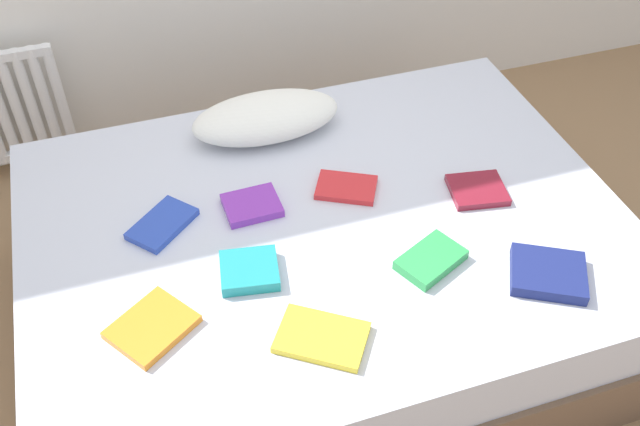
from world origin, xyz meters
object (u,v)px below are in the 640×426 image
Objects in this scene: pillow at (266,117)px; textbook_purple at (252,205)px; textbook_navy at (548,274)px; textbook_maroon at (477,190)px; textbook_orange at (152,327)px; textbook_yellow at (322,337)px; textbook_teal at (249,271)px; bed at (324,270)px; textbook_green at (431,260)px; textbook_red at (346,187)px; radiator at (1,110)px; textbook_blue at (162,224)px.

pillow reaches higher than textbook_purple.
textbook_maroon is at bearing 122.06° from textbook_navy.
textbook_orange reaches higher than textbook_yellow.
textbook_teal is 0.95× the size of textbook_purple.
textbook_green is (0.25, -0.29, 0.27)m from bed.
textbook_yellow is (-0.28, -0.57, 0.00)m from textbook_red.
bed is at bearing -30.96° from textbook_purple.
textbook_purple is (-0.16, -0.39, -0.05)m from pillow.
bed is at bearing -107.78° from textbook_red.
bed is at bearing -48.87° from radiator.
textbook_blue is at bearing 125.99° from textbook_green.
textbook_red is 0.64m from textbook_yellow.
textbook_maroon is at bearing -13.82° from textbook_purple.
radiator is 2.46× the size of textbook_orange.
textbook_orange is 0.99× the size of textbook_navy.
pillow is 0.44m from textbook_red.
radiator is at bearing 152.46° from textbook_yellow.
textbook_maroon reaches higher than bed.
bed is at bearing -83.54° from pillow.
textbook_purple is at bearing 113.11° from textbook_green.
textbook_teal is (0.75, -1.36, 0.16)m from radiator.
textbook_purple is (-0.33, 0.01, 0.00)m from textbook_red.
pillow is (-0.06, 0.51, 0.32)m from bed.
textbook_yellow is at bearing -150.54° from textbook_navy.
textbook_purple reaches higher than bed.
textbook_blue is 0.89× the size of textbook_yellow.
textbook_blue is at bearing 155.05° from textbook_yellow.
textbook_maroon is (0.59, -0.56, -0.06)m from pillow.
textbook_red is at bearing -43.08° from radiator.
textbook_orange is 1.20× the size of textbook_purple.
textbook_green is at bearing -43.39° from textbook_purple.
textbook_maroon is (1.05, -0.17, 0.00)m from textbook_blue.
bed is 0.77m from textbook_navy.
textbook_navy is at bearing -24.15° from textbook_red.
textbook_orange is at bearing -124.74° from pillow.
textbook_purple is (0.08, 0.28, -0.01)m from textbook_teal.
textbook_navy is at bearing -77.11° from textbook_maroon.
textbook_red is (-0.42, 0.15, -0.00)m from textbook_maroon.
textbook_navy is 0.41m from textbook_maroon.
bed is 0.36m from textbook_purple.
bed is 0.61m from pillow.
textbook_blue is 0.68m from textbook_yellow.
radiator is at bearing 145.25° from pillow.
pillow is at bearing 85.67° from textbook_green.
bed is 1.60m from radiator.
textbook_navy is 0.72m from textbook_red.
textbook_orange is at bearing -143.96° from textbook_blue.
textbook_maroon is (1.58, -1.24, 0.15)m from radiator.
radiator reaches higher than textbook_purple.
textbook_yellow is (0.88, -1.66, 0.15)m from radiator.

